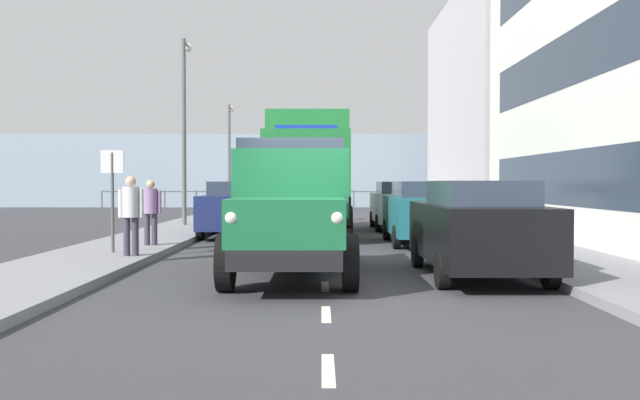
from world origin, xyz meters
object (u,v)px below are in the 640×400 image
(car_black_kerbside_near, at_px, (477,227))
(lamp_post_promenade, at_px, (185,115))
(truck_vintage_green, at_px, (292,212))
(car_navy_oppositeside_0, at_px, (236,208))
(street_sign, at_px, (112,183))
(car_teal_kerbside_1, at_px, (423,212))
(pedestrian_in_dark_coat, at_px, (131,209))
(pedestrian_couple_a, at_px, (151,207))
(lamp_post_far, at_px, (230,147))
(lorry_cargo_green, at_px, (308,171))
(car_silver_kerbside_2, at_px, (398,205))

(car_black_kerbside_near, height_order, lamp_post_promenade, lamp_post_promenade)
(truck_vintage_green, xyz_separation_m, lamp_post_promenade, (4.48, -13.23, 2.98))
(car_navy_oppositeside_0, height_order, street_sign, street_sign)
(car_teal_kerbside_1, height_order, pedestrian_in_dark_coat, pedestrian_in_dark_coat)
(pedestrian_couple_a, distance_m, lamp_post_far, 20.32)
(lamp_post_promenade, height_order, lamp_post_far, lamp_post_promenade)
(truck_vintage_green, xyz_separation_m, pedestrian_in_dark_coat, (3.48, -2.47, -0.05))
(car_navy_oppositeside_0, bearing_deg, car_black_kerbside_near, 120.71)
(car_black_kerbside_near, height_order, car_navy_oppositeside_0, same)
(pedestrian_in_dark_coat, xyz_separation_m, lamp_post_promenade, (1.00, -10.76, 3.03))
(car_teal_kerbside_1, xyz_separation_m, car_navy_oppositeside_0, (5.42, -2.60, 0.00))
(truck_vintage_green, height_order, lorry_cargo_green, lorry_cargo_green)
(car_black_kerbside_near, height_order, pedestrian_in_dark_coat, pedestrian_in_dark_coat)
(pedestrian_couple_a, bearing_deg, truck_vintage_green, 126.73)
(lorry_cargo_green, relative_size, lamp_post_far, 1.43)
(car_navy_oppositeside_0, relative_size, lamp_post_far, 0.74)
(car_silver_kerbside_2, bearing_deg, lorry_cargo_green, 38.35)
(car_teal_kerbside_1, relative_size, pedestrian_in_dark_coat, 2.60)
(street_sign, bearing_deg, truck_vintage_green, 141.88)
(truck_vintage_green, bearing_deg, car_black_kerbside_near, -174.47)
(car_teal_kerbside_1, bearing_deg, lorry_cargo_green, -46.96)
(truck_vintage_green, height_order, street_sign, truck_vintage_green)
(pedestrian_couple_a, relative_size, street_sign, 0.71)
(lamp_post_promenade, bearing_deg, pedestrian_in_dark_coat, 95.34)
(lorry_cargo_green, xyz_separation_m, lamp_post_promenade, (4.59, -2.98, 2.08))
(truck_vintage_green, distance_m, car_navy_oppositeside_0, 9.69)
(truck_vintage_green, xyz_separation_m, car_silver_kerbside_2, (-3.29, -12.78, -0.28))
(car_black_kerbside_near, relative_size, car_silver_kerbside_2, 1.06)
(pedestrian_couple_a, bearing_deg, car_navy_oppositeside_0, -108.86)
(truck_vintage_green, xyz_separation_m, car_teal_kerbside_1, (-3.29, -6.84, -0.28))
(lorry_cargo_green, height_order, lamp_post_far, lamp_post_far)
(car_teal_kerbside_1, bearing_deg, pedestrian_in_dark_coat, 32.86)
(lorry_cargo_green, xyz_separation_m, pedestrian_in_dark_coat, (3.58, 7.79, -0.94))
(lamp_post_promenade, xyz_separation_m, lamp_post_far, (-0.05, -11.84, -0.55))
(lamp_post_far, bearing_deg, lamp_post_promenade, 89.74)
(car_teal_kerbside_1, distance_m, pedestrian_in_dark_coat, 8.06)
(car_navy_oppositeside_0, xyz_separation_m, street_sign, (1.96, 6.24, 0.79))
(car_silver_kerbside_2, xyz_separation_m, pedestrian_in_dark_coat, (6.77, 10.31, 0.24))
(street_sign, bearing_deg, lamp_post_promenade, -87.74)
(truck_vintage_green, distance_m, car_black_kerbside_near, 3.32)
(truck_vintage_green, height_order, pedestrian_in_dark_coat, truck_vintage_green)
(car_black_kerbside_near, height_order, car_teal_kerbside_1, same)
(truck_vintage_green, height_order, car_silver_kerbside_2, truck_vintage_green)
(car_navy_oppositeside_0, bearing_deg, car_teal_kerbside_1, 154.35)
(pedestrian_couple_a, distance_m, street_sign, 1.86)
(car_black_kerbside_near, distance_m, lamp_post_promenade, 15.42)
(car_black_kerbside_near, height_order, car_silver_kerbside_2, same)
(car_black_kerbside_near, bearing_deg, truck_vintage_green, 5.53)
(car_silver_kerbside_2, height_order, lamp_post_far, lamp_post_far)
(car_teal_kerbside_1, relative_size, car_silver_kerbside_2, 1.02)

